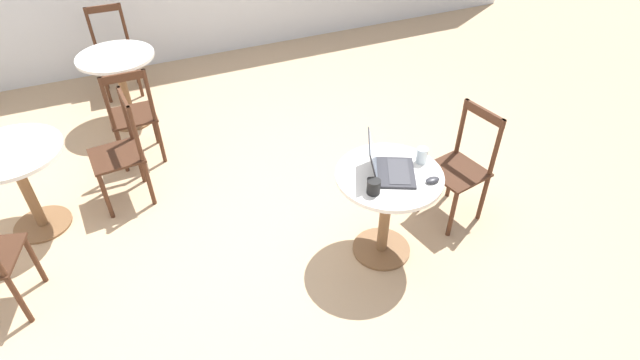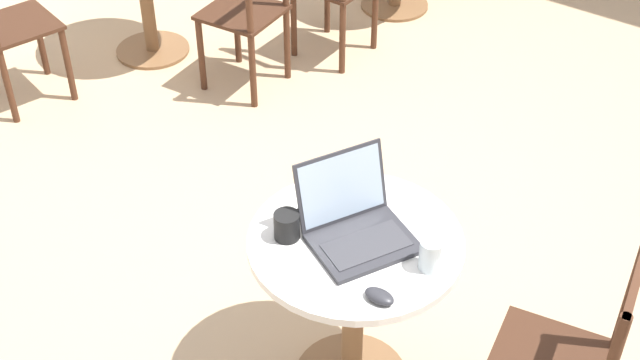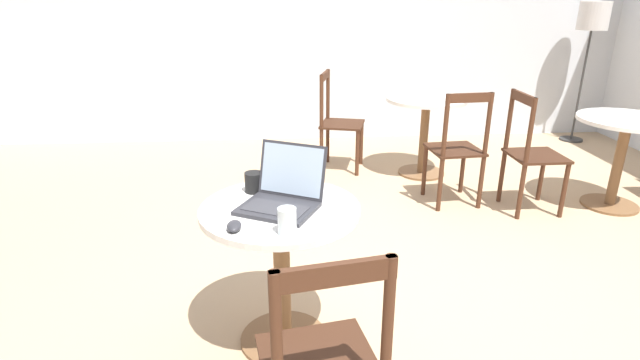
{
  "view_description": "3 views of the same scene",
  "coord_description": "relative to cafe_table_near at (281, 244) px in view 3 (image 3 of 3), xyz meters",
  "views": [
    {
      "loc": [
        -2.9,
        1.06,
        2.79
      ],
      "look_at": [
        -0.49,
        -0.02,
        0.65
      ],
      "focal_mm": 28.0,
      "sensor_mm": 36.0,
      "label": 1
    },
    {
      "loc": [
        -2.55,
        -1.61,
        2.74
      ],
      "look_at": [
        -0.43,
        -0.09,
        0.64
      ],
      "focal_mm": 50.0,
      "sensor_mm": 36.0,
      "label": 2
    },
    {
      "loc": [
        -0.69,
        -2.49,
        1.64
      ],
      "look_at": [
        -0.5,
        -0.08,
        0.72
      ],
      "focal_mm": 28.0,
      "sensor_mm": 36.0,
      "label": 3
    }
  ],
  "objects": [
    {
      "name": "ground_plane",
      "position": [
        0.71,
        0.43,
        -0.54
      ],
      "size": [
        16.0,
        16.0,
        0.0
      ],
      "primitive_type": "plane",
      "color": "tan"
    },
    {
      "name": "wall_back",
      "position": [
        0.71,
        3.66,
        0.81
      ],
      "size": [
        9.4,
        0.06,
        2.7
      ],
      "color": "silver",
      "rests_on": "ground_plane"
    },
    {
      "name": "cafe_table_near",
      "position": [
        0.0,
        0.0,
        0.0
      ],
      "size": [
        0.73,
        0.73,
        0.73
      ],
      "color": "brown",
      "rests_on": "ground_plane"
    },
    {
      "name": "cafe_table_mid",
      "position": [
        2.66,
        1.46,
        0.0
      ],
      "size": [
        0.73,
        0.73,
        0.73
      ],
      "color": "brown",
      "rests_on": "ground_plane"
    },
    {
      "name": "cafe_table_far",
      "position": [
        1.34,
        2.33,
        0.0
      ],
      "size": [
        0.73,
        0.73,
        0.73
      ],
      "color": "brown",
      "rests_on": "ground_plane"
    },
    {
      "name": "chair_mid_left",
      "position": [
        1.93,
        1.46,
        -0.08
      ],
      "size": [
        0.39,
        0.39,
        0.93
      ],
      "color": "#472819",
      "rests_on": "ground_plane"
    },
    {
      "name": "chair_far_front",
      "position": [
        1.4,
        1.62,
        -0.08
      ],
      "size": [
        0.42,
        0.42,
        0.93
      ],
      "color": "#472819",
      "rests_on": "ground_plane"
    },
    {
      "name": "chair_far_left",
      "position": [
        0.55,
        2.55,
        -0.08
      ],
      "size": [
        0.48,
        0.48,
        0.93
      ],
      "color": "#472819",
      "rests_on": "ground_plane"
    },
    {
      "name": "floor_lamp",
      "position": [
        3.39,
        3.31,
        0.77
      ],
      "size": [
        0.32,
        0.32,
        1.53
      ],
      "color": "#333333",
      "rests_on": "ground_plane"
    },
    {
      "name": "laptop",
      "position": [
        0.01,
        0.01,
        0.24
      ],
      "size": [
        0.43,
        0.43,
        0.26
      ],
      "color": "#2D2D33",
      "rests_on": "cafe_table_near"
    },
    {
      "name": "mouse",
      "position": [
        -0.19,
        -0.21,
        0.21
      ],
      "size": [
        0.06,
        0.1,
        0.03
      ],
      "color": "#2D2D33",
      "rests_on": "cafe_table_near"
    },
    {
      "name": "mug",
      "position": [
        -0.12,
        0.19,
        0.24
      ],
      "size": [
        0.13,
        0.09,
        0.1
      ],
      "color": "black",
      "rests_on": "cafe_table_near"
    },
    {
      "name": "drinking_glass",
      "position": [
        0.03,
        -0.27,
        0.24
      ],
      "size": [
        0.08,
        0.08,
        0.11
      ],
      "color": "silver",
      "rests_on": "cafe_table_near"
    }
  ]
}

